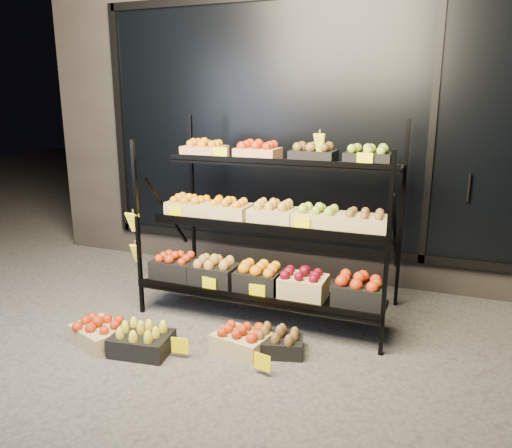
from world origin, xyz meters
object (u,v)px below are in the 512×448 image
at_px(display_rack, 268,225).
at_px(floor_crate_midright, 241,339).
at_px(floor_crate_left, 100,332).
at_px(floor_crate_midleft, 142,340).

xyz_separation_m(display_rack, floor_crate_midright, (0.06, -0.73, -0.69)).
bearing_deg(floor_crate_left, floor_crate_midright, 35.83).
xyz_separation_m(display_rack, floor_crate_left, (-0.99, -1.02, -0.69)).
distance_m(display_rack, floor_crate_midleft, 1.38).
xyz_separation_m(floor_crate_midleft, floor_crate_midright, (0.67, 0.29, -0.01)).
distance_m(display_rack, floor_crate_midright, 1.01).
bearing_deg(display_rack, floor_crate_midleft, -120.74).
bearing_deg(floor_crate_left, display_rack, 66.33).
xyz_separation_m(display_rack, floor_crate_midleft, (-0.61, -1.03, -0.69)).
relative_size(display_rack, floor_crate_left, 4.45).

